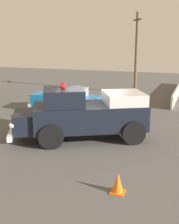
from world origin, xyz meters
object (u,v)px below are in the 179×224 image
Objects in this scene: utility_pole at (136,52)px; lawn_chair_by_car at (72,93)px; lawn_chair_spare at (16,123)px; spectator_seated at (141,121)px; lawn_chair_near_truck at (144,123)px; classic_hot_rod at (66,99)px; vintage_fire_truck at (84,113)px; traffic_cone at (118,183)px.

lawn_chair_by_car is at bearing 144.45° from utility_pole.
spectator_seated is at bearing -67.95° from lawn_chair_spare.
lawn_chair_near_truck is at bearing -67.90° from lawn_chair_spare.
classic_hot_rod is at bearing 59.54° from spectator_seated.
vintage_fire_truck is at bearing -151.92° from lawn_chair_by_car.
lawn_chair_by_car is at bearing 6.16° from lawn_chair_spare.
traffic_cone is at bearing -120.00° from lawn_chair_spare.
classic_hot_rod is 4.45× the size of lawn_chair_spare.
traffic_cone is (-3.40, -5.88, -0.28)m from lawn_chair_spare.
vintage_fire_truck is 6.13× the size of lawn_chair_spare.
classic_hot_rod reaches higher than lawn_chair_by_car.
lawn_chair_near_truck is 5.68m from traffic_cone.
traffic_cone is at bearing -176.98° from lawn_chair_near_truck.
spectator_seated is (2.21, -5.46, 0.11)m from lawn_chair_spare.
lawn_chair_near_truck reaches higher than traffic_cone.
classic_hot_rod is at bearing 161.17° from utility_pole.
classic_hot_rod is at bearing 33.90° from vintage_fire_truck.
lawn_chair_by_car reaches higher than traffic_cone.
classic_hot_rod is 5.42m from lawn_chair_spare.
traffic_cone is (-5.61, -0.42, -0.39)m from spectator_seated.
classic_hot_rod is at bearing -162.77° from lawn_chair_by_car.
vintage_fire_truck is 2.93m from lawn_chair_near_truck.
lawn_chair_spare is at bearing -173.84° from lawn_chair_by_car.
vintage_fire_truck is 6.13× the size of lawn_chair_by_car.
lawn_chair_by_car is (2.93, 0.91, -0.16)m from classic_hot_rod.
utility_pole is at bearing -11.54° from lawn_chair_spare.
vintage_fire_truck is at bearing -77.63° from lawn_chair_spare.
classic_hot_rod is at bearing 60.52° from lawn_chair_near_truck.
lawn_chair_spare is (-5.42, 0.01, -0.16)m from classic_hot_rod.
vintage_fire_truck is at bearing 123.16° from lawn_chair_near_truck.
vintage_fire_truck is 5.70m from classic_hot_rod.
lawn_chair_by_car is 1.00× the size of lawn_chair_spare.
utility_pole reaches higher than lawn_chair_by_car.
classic_hot_rod reaches higher than lawn_chair_near_truck.
lawn_chair_by_car is 6.90m from utility_pole.
lawn_chair_near_truck is 6.02m from lawn_chair_spare.
lawn_chair_near_truck is 0.15× the size of utility_pole.
spectator_seated is at bearing -133.96° from lawn_chair_by_car.
spectator_seated is 11.89m from utility_pole.
vintage_fire_truck is 12.96m from utility_pole.
vintage_fire_truck is 8.69m from lawn_chair_by_car.
spectator_seated is (1.51, -2.28, -0.50)m from vintage_fire_truck.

